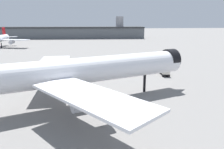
{
  "coord_description": "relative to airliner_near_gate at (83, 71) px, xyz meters",
  "views": [
    {
      "loc": [
        2.84,
        -47.33,
        18.38
      ],
      "look_at": [
        9.02,
        1.67,
        5.77
      ],
      "focal_mm": 34.16,
      "sensor_mm": 36.0,
      "label": 1
    }
  ],
  "objects": [
    {
      "name": "ground",
      "position": [
        -2.12,
        0.75,
        -7.37
      ],
      "size": [
        900.0,
        900.0,
        0.0
      ],
      "primitive_type": "plane",
      "color": "slate"
    },
    {
      "name": "service_truck_front",
      "position": [
        27.61,
        21.6,
        -5.78
      ],
      "size": [
        3.18,
        5.75,
        3.0
      ],
      "rotation": [
        0.0,
        0.0,
        1.44
      ],
      "color": "black",
      "rests_on": "ground"
    },
    {
      "name": "terminal_building",
      "position": [
        -30.89,
        185.39,
        -1.27
      ],
      "size": [
        190.83,
        35.27,
        22.32
      ],
      "rotation": [
        0.0,
        0.0,
        -0.06
      ],
      "color": "slate",
      "rests_on": "ground"
    },
    {
      "name": "airliner_near_gate",
      "position": [
        0.0,
        0.0,
        0.0
      ],
      "size": [
        57.09,
        50.82,
        16.73
      ],
      "rotation": [
        0.0,
        0.0,
        0.34
      ],
      "color": "white",
      "rests_on": "ground"
    }
  ]
}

